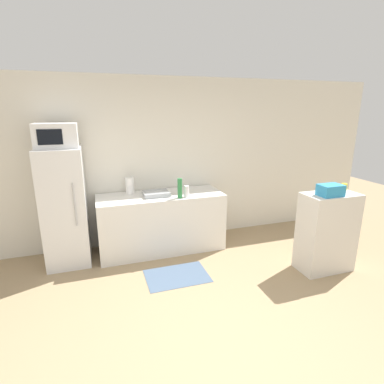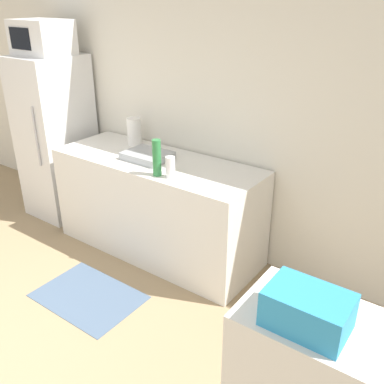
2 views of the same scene
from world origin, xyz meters
name	(u,v)px [view 1 (image 1 of 2)]	position (x,y,z in m)	size (l,w,h in m)	color
ground_plane	(219,359)	(0.00, 0.00, 0.00)	(14.00, 14.00, 0.00)	#9E8460
wall_back	(154,163)	(0.00, 2.68, 1.30)	(8.00, 0.06, 2.60)	silver
refrigerator	(65,207)	(-1.33, 2.30, 0.82)	(0.57, 0.66, 1.63)	silver
microwave	(56,136)	(-1.33, 2.30, 1.79)	(0.52, 0.40, 0.31)	white
counter	(161,222)	(0.01, 2.29, 0.44)	(1.87, 0.70, 0.88)	silver
sink_basin	(156,194)	(-0.06, 2.26, 0.91)	(0.38, 0.31, 0.06)	#9EA3A8
bottle_tall	(180,188)	(0.24, 2.04, 1.02)	(0.07, 0.07, 0.29)	#2D7F42
bottle_short	(187,191)	(0.35, 2.06, 0.96)	(0.07, 0.07, 0.17)	silver
shelf_cabinet	(327,232)	(1.97, 0.99, 0.53)	(0.72, 0.40, 1.07)	silver
basket	(330,190)	(1.88, 0.92, 1.14)	(0.29, 0.20, 0.14)	#2D8EC6
jar	(344,187)	(2.26, 1.09, 1.11)	(0.07, 0.07, 0.09)	yellow
paper_towel_roll	(130,186)	(-0.42, 2.49, 1.00)	(0.13, 0.13, 0.25)	white
kitchen_rug	(177,276)	(0.01, 1.42, 0.00)	(0.81, 0.56, 0.01)	slate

